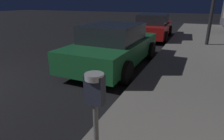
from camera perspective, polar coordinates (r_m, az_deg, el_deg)
parking_meter at (r=1.97m, az=-5.04°, el=-9.73°), size 0.19×0.19×1.31m
car_green at (r=6.50m, az=0.61°, el=7.17°), size 2.13×4.34×1.43m
car_red at (r=12.02m, az=12.10°, el=12.56°), size 2.18×4.45×1.43m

